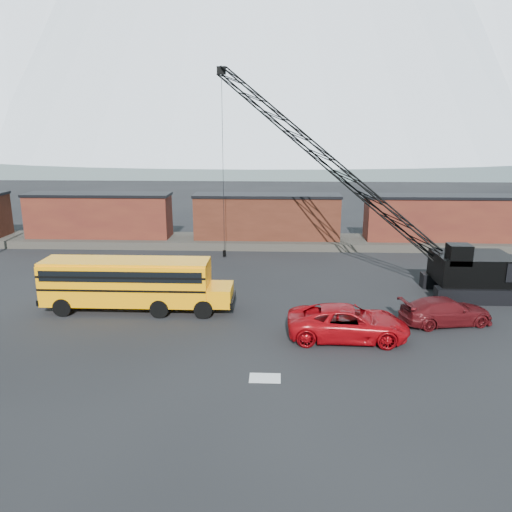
{
  "coord_description": "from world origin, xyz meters",
  "views": [
    {
      "loc": [
        0.97,
        -24.24,
        10.9
      ],
      "look_at": [
        -0.34,
        6.26,
        3.0
      ],
      "focal_mm": 35.0,
      "sensor_mm": 36.0,
      "label": 1
    }
  ],
  "objects": [
    {
      "name": "ground",
      "position": [
        0.0,
        0.0,
        0.0
      ],
      "size": [
        160.0,
        160.0,
        0.0
      ],
      "primitive_type": "plane",
      "color": "black",
      "rests_on": "ground"
    },
    {
      "name": "gravel_berm",
      "position": [
        0.0,
        22.0,
        0.35
      ],
      "size": [
        120.0,
        5.0,
        0.7
      ],
      "primitive_type": "cube",
      "color": "#403B35",
      "rests_on": "ground"
    },
    {
      "name": "boxcar_west_near",
      "position": [
        -16.0,
        22.0,
        2.76
      ],
      "size": [
        13.7,
        3.1,
        4.17
      ],
      "color": "#461814",
      "rests_on": "gravel_berm"
    },
    {
      "name": "boxcar_mid",
      "position": [
        0.0,
        22.0,
        2.76
      ],
      "size": [
        13.7,
        3.1,
        4.17
      ],
      "color": "#4D2115",
      "rests_on": "gravel_berm"
    },
    {
      "name": "boxcar_east_near",
      "position": [
        16.0,
        22.0,
        2.76
      ],
      "size": [
        13.7,
        3.1,
        4.17
      ],
      "color": "#461814",
      "rests_on": "gravel_berm"
    },
    {
      "name": "snow_patch",
      "position": [
        0.5,
        -4.0,
        0.01
      ],
      "size": [
        1.4,
        0.9,
        0.02
      ],
      "primitive_type": "cube",
      "color": "silver",
      "rests_on": "ground"
    },
    {
      "name": "school_bus",
      "position": [
        -7.76,
        4.23,
        1.79
      ],
      "size": [
        11.65,
        2.65,
        3.19
      ],
      "color": "#FD9805",
      "rests_on": "ground"
    },
    {
      "name": "red_pickup",
      "position": [
        4.78,
        0.57,
        0.89
      ],
      "size": [
        6.46,
        3.1,
        1.77
      ],
      "primitive_type": "imported",
      "rotation": [
        0.0,
        0.0,
        1.55
      ],
      "color": "#A2070E",
      "rests_on": "ground"
    },
    {
      "name": "maroon_suv",
      "position": [
        10.63,
        2.85,
        0.76
      ],
      "size": [
        5.55,
        3.15,
        1.52
      ],
      "primitive_type": "imported",
      "rotation": [
        0.0,
        0.0,
        1.78
      ],
      "color": "#4E0E11",
      "rests_on": "ground"
    },
    {
      "name": "crawler_crane",
      "position": [
        4.29,
        12.72,
        8.76
      ],
      "size": [
        20.69,
        11.89,
        15.74
      ],
      "color": "black",
      "rests_on": "ground"
    }
  ]
}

